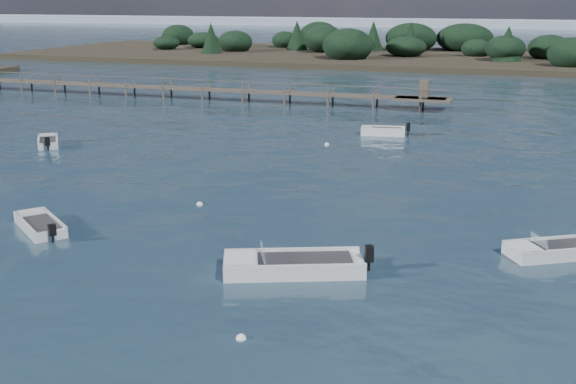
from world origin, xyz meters
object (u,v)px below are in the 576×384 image
(tender_far_white, at_px, (383,133))
(jetty, at_px, (167,88))
(dinghy_mid_white_a, at_px, (293,268))
(tender_far_grey, at_px, (48,143))
(dinghy_mid_white_b, at_px, (558,252))
(dinghy_mid_grey, at_px, (40,227))

(tender_far_white, height_order, jetty, jetty)
(dinghy_mid_white_a, xyz_separation_m, jetty, (-27.09, 41.21, 0.82))
(tender_far_grey, bearing_deg, dinghy_mid_white_b, -19.87)
(jetty, bearing_deg, dinghy_mid_white_b, -44.71)
(dinghy_mid_grey, relative_size, tender_far_grey, 1.11)
(dinghy_mid_grey, distance_m, dinghy_mid_white_b, 21.88)
(dinghy_mid_grey, height_order, tender_far_white, tender_far_white)
(dinghy_mid_white_a, xyz_separation_m, tender_far_white, (-2.33, 28.13, 0.01))
(dinghy_mid_white_a, bearing_deg, tender_far_white, 94.73)
(dinghy_mid_white_a, relative_size, jetty, 0.09)
(dinghy_mid_white_b, bearing_deg, jetty, 135.29)
(dinghy_mid_white_a, bearing_deg, dinghy_mid_white_b, 28.39)
(tender_far_white, distance_m, dinghy_mid_white_b, 25.86)
(dinghy_mid_white_a, height_order, jetty, jetty)
(dinghy_mid_white_a, relative_size, tender_far_grey, 1.66)
(tender_far_grey, distance_m, tender_far_white, 23.84)
(dinghy_mid_grey, distance_m, tender_far_grey, 19.33)
(tender_far_grey, distance_m, dinghy_mid_white_b, 34.86)
(dinghy_mid_grey, relative_size, jetty, 0.06)
(dinghy_mid_white_a, height_order, tender_far_grey, dinghy_mid_white_a)
(dinghy_mid_white_b, bearing_deg, tender_far_grey, 160.13)
(dinghy_mid_white_b, bearing_deg, dinghy_mid_grey, -169.79)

